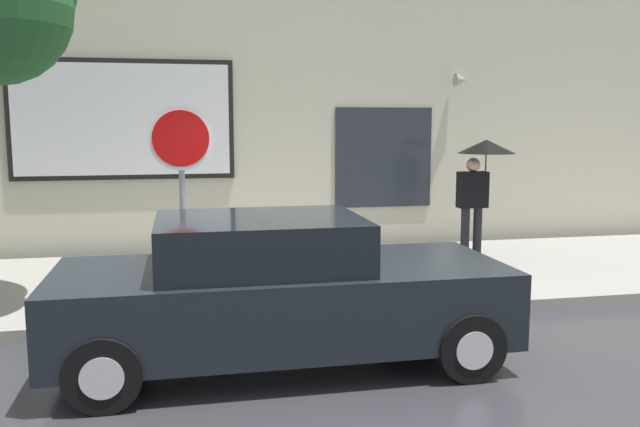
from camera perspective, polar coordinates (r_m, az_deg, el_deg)
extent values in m
plane|color=#333338|center=(6.90, -0.62, -12.08)|extent=(60.00, 60.00, 0.00)
cube|color=gray|center=(9.72, -4.07, -5.70)|extent=(20.00, 4.00, 0.15)
cube|color=beige|center=(11.98, -5.90, 13.33)|extent=(20.00, 0.40, 7.00)
cube|color=black|center=(11.67, -16.47, 7.70)|extent=(3.65, 0.06, 2.00)
cube|color=silver|center=(11.64, -16.48, 7.70)|extent=(3.49, 0.03, 1.84)
cube|color=#262B33|center=(12.21, 5.45, 4.78)|extent=(1.80, 0.04, 1.80)
cone|color=#99999E|center=(12.58, 11.94, 11.12)|extent=(0.22, 0.24, 0.24)
cube|color=black|center=(6.55, -3.22, -7.52)|extent=(4.30, 1.73, 0.72)
cube|color=black|center=(6.39, -5.17, -2.44)|extent=(1.93, 1.53, 0.48)
cylinder|color=black|center=(7.76, 7.75, -7.40)|extent=(0.64, 0.22, 0.64)
cylinder|color=silver|center=(7.76, 7.75, -7.40)|extent=(0.35, 0.24, 0.35)
cylinder|color=black|center=(6.34, 12.65, -11.04)|extent=(0.64, 0.22, 0.64)
cylinder|color=silver|center=(6.34, 12.65, -11.04)|extent=(0.35, 0.24, 0.35)
cylinder|color=black|center=(7.36, -16.70, -8.51)|extent=(0.64, 0.22, 0.64)
cylinder|color=silver|center=(7.36, -16.70, -8.51)|extent=(0.35, 0.24, 0.35)
cylinder|color=black|center=(5.85, -18.03, -12.87)|extent=(0.64, 0.22, 0.64)
cylinder|color=silver|center=(5.85, -18.03, -12.87)|extent=(0.35, 0.24, 0.35)
cylinder|color=yellow|center=(8.69, 3.46, -4.79)|extent=(0.22, 0.22, 0.60)
sphere|color=gold|center=(8.63, 3.47, -2.83)|extent=(0.23, 0.23, 0.23)
cylinder|color=gold|center=(8.53, 3.74, -4.82)|extent=(0.09, 0.12, 0.09)
cylinder|color=gold|center=(8.83, 3.19, -4.37)|extent=(0.09, 0.12, 0.09)
cylinder|color=yellow|center=(8.75, 3.44, -6.52)|extent=(0.30, 0.30, 0.06)
cylinder|color=black|center=(11.08, 12.27, -1.61)|extent=(0.14, 0.14, 0.82)
cylinder|color=black|center=(11.17, 13.28, -1.57)|extent=(0.14, 0.14, 0.82)
cube|color=black|center=(11.04, 12.89, 2.00)|extent=(0.48, 0.22, 0.58)
sphere|color=tan|center=(11.00, 12.96, 4.07)|extent=(0.22, 0.22, 0.22)
cylinder|color=#4C4C51|center=(11.10, 13.94, 3.29)|extent=(0.02, 0.02, 0.90)
cone|color=black|center=(11.08, 14.02, 5.57)|extent=(0.92, 0.92, 0.22)
cylinder|color=gray|center=(8.13, -11.64, 0.46)|extent=(0.07, 0.07, 2.36)
cylinder|color=white|center=(8.02, -11.81, 6.30)|extent=(0.76, 0.02, 0.76)
cylinder|color=red|center=(8.01, -11.81, 6.30)|extent=(0.66, 0.02, 0.66)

